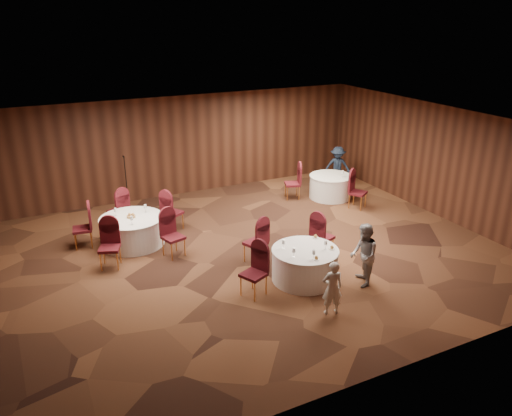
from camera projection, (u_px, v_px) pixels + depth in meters
name	position (u px, v px, depth m)	size (l,w,h in m)	color
ground	(252.00, 253.00, 12.47)	(12.00, 12.00, 0.00)	black
room_shell	(252.00, 178.00, 11.75)	(12.00, 12.00, 12.00)	silver
table_main	(305.00, 264.00, 11.10)	(1.49, 1.49, 0.74)	silver
table_left	(133.00, 231.00, 12.81)	(1.62, 1.62, 0.74)	silver
table_right	(330.00, 186.00, 16.06)	(1.36, 1.36, 0.74)	silver
chairs_main	(279.00, 250.00, 11.49)	(3.00, 2.04, 1.00)	#440D15
chairs_left	(132.00, 226.00, 12.75)	(3.03, 3.01, 1.00)	#440D15
chairs_right	(324.00, 188.00, 15.54)	(2.06, 2.29, 1.00)	#440D15
tabletop_main	(313.00, 247.00, 10.87)	(1.06, 1.08, 0.22)	silver
tabletop_left	(131.00, 215.00, 12.65)	(0.82, 0.80, 0.22)	silver
tabletop_right	(343.00, 172.00, 15.72)	(0.08, 0.08, 0.22)	silver
mic_stand	(128.00, 194.00, 14.97)	(0.24, 0.24, 1.70)	black
woman_a	(332.00, 288.00, 9.77)	(0.42, 0.27, 1.15)	silver
woman_b	(364.00, 255.00, 10.78)	(0.69, 0.54, 1.42)	#9D9DA2
man_c	(337.00, 167.00, 16.99)	(0.90, 0.52, 1.39)	#151F31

